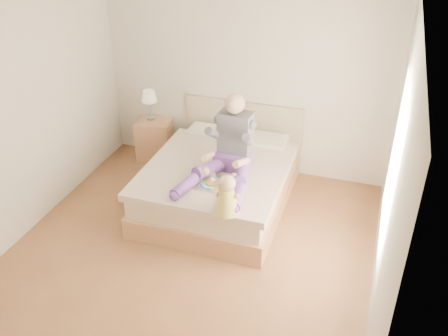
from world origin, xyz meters
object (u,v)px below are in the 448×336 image
(nightstand, at_px, (155,139))
(adult, at_px, (229,152))
(bed, at_px, (221,180))
(tray, at_px, (219,184))
(baby, at_px, (227,197))

(nightstand, xyz_separation_m, adult, (1.50, -1.05, 0.59))
(bed, relative_size, adult, 1.84)
(bed, height_order, nightstand, bed)
(tray, relative_size, baby, 0.97)
(nightstand, distance_m, tray, 2.04)
(nightstand, bearing_deg, adult, -46.03)
(nightstand, height_order, tray, tray)
(bed, distance_m, nightstand, 1.53)
(nightstand, bearing_deg, bed, -42.25)
(adult, relative_size, baby, 2.66)
(bed, xyz_separation_m, adult, (0.19, -0.26, 0.58))
(tray, bearing_deg, bed, 106.62)
(bed, xyz_separation_m, baby, (0.41, -1.03, 0.47))
(baby, bearing_deg, bed, 101.20)
(nightstand, distance_m, baby, 2.55)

